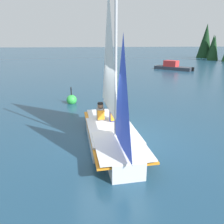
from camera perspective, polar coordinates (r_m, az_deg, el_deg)
ground_plane at (r=7.58m, az=-0.00°, el=-7.93°), size 260.00×260.00×0.00m
sailboat_main at (r=7.36m, az=-0.07°, el=-3.10°), size 4.72×1.66×5.12m
sailor_helm at (r=8.06m, az=0.40°, el=-1.53°), size 0.35×0.31×1.16m
sailor_crew at (r=8.19m, az=-3.01°, el=-1.14°), size 0.35×0.31×1.16m
motorboat_distant at (r=28.24m, az=15.58°, el=11.37°), size 4.31×4.09×1.08m
buoy_marker at (r=12.40m, az=-10.50°, el=3.15°), size 0.57×0.57×1.00m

